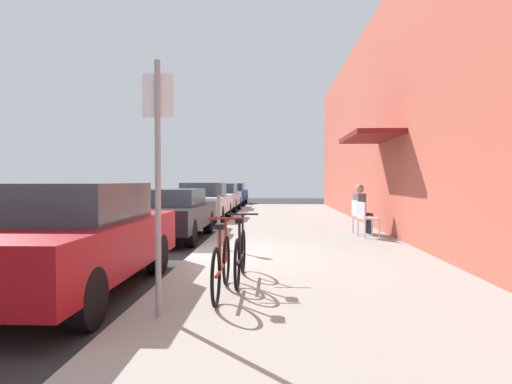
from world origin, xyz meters
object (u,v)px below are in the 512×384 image
at_px(street_sign, 158,167).
at_px(parked_car_0, 71,237).
at_px(bicycle_0, 222,265).
at_px(parked_car_2, 204,201).
at_px(parked_car_3, 221,196).
at_px(parked_car_4, 232,193).
at_px(cafe_chair_1, 360,214).
at_px(seated_patron_1, 362,207).
at_px(parked_car_1, 170,213).
at_px(cafe_chair_0, 366,217).
at_px(parking_meter, 219,211).
at_px(bicycle_1, 240,255).

bearing_deg(street_sign, parked_car_0, 139.20).
height_order(parked_car_0, bicycle_0, parked_car_0).
bearing_deg(parked_car_2, parked_car_3, 90.00).
bearing_deg(bicycle_0, parked_car_3, 96.89).
xyz_separation_m(parked_car_4, cafe_chair_1, (4.91, -16.38, -0.08)).
xyz_separation_m(parked_car_0, cafe_chair_1, (4.91, 5.96, -0.13)).
bearing_deg(parked_car_2, bicycle_0, -79.94).
distance_m(parked_car_3, seated_patron_1, 11.63).
height_order(parked_car_2, cafe_chair_1, parked_car_2).
relative_size(parked_car_2, parked_car_4, 1.00).
xyz_separation_m(parked_car_1, seated_patron_1, (4.96, 0.38, 0.13)).
distance_m(parked_car_3, cafe_chair_0, 12.32).
bearing_deg(parked_car_4, parked_car_1, -90.00).
height_order(cafe_chair_0, seated_patron_1, seated_patron_1).
bearing_deg(parked_car_4, parking_meter, -85.36).
distance_m(parked_car_0, parked_car_3, 16.49).
bearing_deg(parked_car_1, seated_patron_1, 4.38).
bearing_deg(cafe_chair_0, parked_car_3, 113.48).
height_order(bicycle_1, cafe_chair_1, bicycle_1).
bearing_deg(parked_car_2, street_sign, -83.10).
bearing_deg(seated_patron_1, parked_car_2, 134.08).
height_order(parked_car_1, parked_car_4, parked_car_4).
relative_size(cafe_chair_0, cafe_chair_1, 1.00).
xyz_separation_m(parked_car_0, parked_car_4, (0.00, 22.34, -0.05)).
bearing_deg(street_sign, cafe_chair_0, 62.31).
bearing_deg(street_sign, parked_car_4, 93.63).
distance_m(parked_car_2, street_sign, 12.52).
bearing_deg(bicycle_0, parked_car_2, 100.06).
relative_size(parked_car_1, parked_car_4, 1.00).
bearing_deg(bicycle_0, cafe_chair_1, 65.84).
bearing_deg(bicycle_1, parking_meter, 102.83).
xyz_separation_m(parking_meter, bicycle_0, (0.49, -3.67, -0.41)).
distance_m(parked_car_1, cafe_chair_0, 4.92).
relative_size(parked_car_0, parked_car_1, 1.00).
xyz_separation_m(parked_car_0, seated_patron_1, (4.96, 5.97, 0.06)).
distance_m(parked_car_4, street_sign, 23.70).
bearing_deg(cafe_chair_1, street_sign, -115.14).
bearing_deg(parked_car_4, street_sign, -86.37).
bearing_deg(bicycle_0, seated_patron_1, 65.44).
height_order(street_sign, seated_patron_1, street_sign).
bearing_deg(parked_car_0, cafe_chair_0, 46.65).
bearing_deg(seated_patron_1, parking_meter, -141.40).
xyz_separation_m(parked_car_1, parked_car_3, (0.00, 10.90, 0.03)).
distance_m(cafe_chair_0, cafe_chair_1, 0.76).
relative_size(parked_car_0, parked_car_3, 1.00).
height_order(parked_car_1, bicycle_1, parked_car_1).
relative_size(street_sign, cafe_chair_0, 2.99).
distance_m(parked_car_4, cafe_chair_1, 17.10).
bearing_deg(seated_patron_1, parked_car_3, 115.26).
xyz_separation_m(parked_car_2, cafe_chair_0, (4.91, -5.90, -0.11)).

